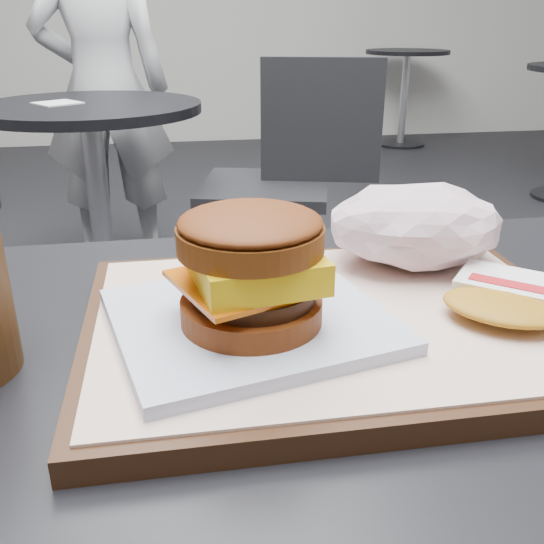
{
  "coord_description": "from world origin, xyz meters",
  "views": [
    {
      "loc": [
        -0.11,
        -0.35,
        1.0
      ],
      "look_at": [
        -0.04,
        0.03,
        0.83
      ],
      "focal_mm": 40.0,
      "sensor_mm": 36.0,
      "label": 1
    }
  ],
  "objects": [
    {
      "name": "serving_tray",
      "position": [
        0.01,
        0.05,
        0.78
      ],
      "size": [
        0.38,
        0.28,
        0.02
      ],
      "color": "black",
      "rests_on": "customer_table"
    },
    {
      "name": "breakfast_sandwich",
      "position": [
        -0.06,
        0.03,
        0.83
      ],
      "size": [
        0.22,
        0.21,
        0.09
      ],
      "color": "white",
      "rests_on": "serving_tray"
    },
    {
      "name": "hash_brown",
      "position": [
        0.14,
        0.03,
        0.8
      ],
      "size": [
        0.14,
        0.13,
        0.02
      ],
      "color": "white",
      "rests_on": "serving_tray"
    },
    {
      "name": "crumpled_wrapper",
      "position": [
        0.11,
        0.14,
        0.83
      ],
      "size": [
        0.16,
        0.12,
        0.07
      ],
      "primitive_type": null,
      "color": "silver",
      "rests_on": "serving_tray"
    },
    {
      "name": "neighbor_table",
      "position": [
        -0.35,
        1.65,
        0.55
      ],
      "size": [
        0.7,
        0.7,
        0.75
      ],
      "color": "black",
      "rests_on": "ground"
    },
    {
      "name": "napkin",
      "position": [
        -0.44,
        1.65,
        0.75
      ],
      "size": [
        0.17,
        0.17,
        0.0
      ],
      "primitive_type": "cube",
      "rotation": [
        0.0,
        0.0,
        0.63
      ],
      "color": "silver",
      "rests_on": "neighbor_table"
    },
    {
      "name": "neighbor_chair",
      "position": [
        0.27,
        1.62,
        0.51
      ],
      "size": [
        0.64,
        0.51,
        0.88
      ],
      "color": "#A3A3A8",
      "rests_on": "ground"
    },
    {
      "name": "patron",
      "position": [
        -0.36,
        2.25,
        0.73
      ],
      "size": [
        0.53,
        0.35,
        1.46
      ],
      "primitive_type": "imported",
      "rotation": [
        0.0,
        0.0,
        3.14
      ],
      "color": "#BDBDC1",
      "rests_on": "ground"
    },
    {
      "name": "bg_table_far",
      "position": [
        1.8,
        4.5,
        0.56
      ],
      "size": [
        0.66,
        0.66,
        0.75
      ],
      "color": "black",
      "rests_on": "ground"
    }
  ]
}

